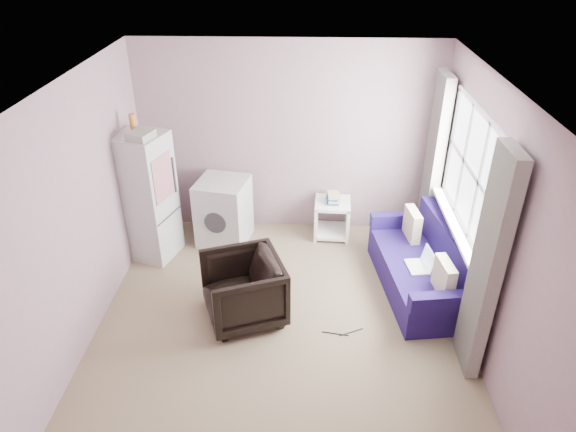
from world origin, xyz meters
name	(u,v)px	position (x,y,z in m)	size (l,w,h in m)	color
room	(282,224)	(0.02, 0.01, 1.25)	(3.84, 4.24, 2.54)	#857357
armchair	(243,287)	(-0.40, 0.18, 0.39)	(0.76, 0.72, 0.79)	black
fridge	(147,196)	(-1.66, 1.34, 0.80)	(0.69, 0.68, 1.80)	#B6B6B6
washing_machine	(224,210)	(-0.82, 1.67, 0.45)	(0.71, 0.71, 0.85)	#B6B6B6
side_table	(332,216)	(0.58, 1.85, 0.29)	(0.48, 0.48, 0.62)	white
sofa	(424,268)	(1.58, 0.73, 0.28)	(0.99, 1.79, 0.76)	navy
window_dressing	(456,205)	(1.78, 0.70, 1.11)	(0.17, 2.62, 2.18)	white
floor_cables	(343,333)	(0.64, -0.05, 0.01)	(0.42, 0.13, 0.01)	black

